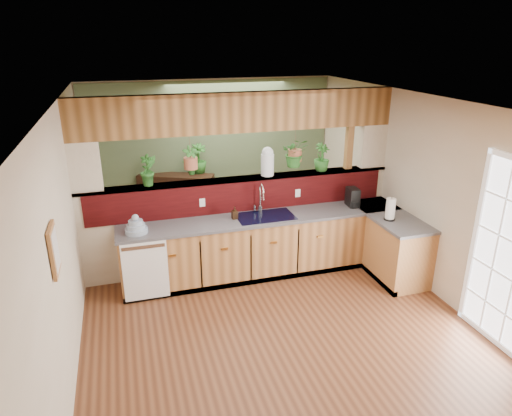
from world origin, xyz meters
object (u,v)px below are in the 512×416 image
object	(u,v)px
faucet	(261,197)
paper_towel	(390,209)
shelving_console	(177,198)
coffee_maker	(353,198)
soap_dispenser	(235,213)
glass_jar	(267,161)
dish_stack	(136,227)

from	to	relation	value
faucet	paper_towel	size ratio (longest dim) A/B	1.32
paper_towel	shelving_console	bearing A→B (deg)	132.03
faucet	coffee_maker	distance (m)	1.42
soap_dispenser	glass_jar	distance (m)	0.91
faucet	dish_stack	xyz separation A→B (m)	(-1.77, -0.23, -0.16)
coffee_maker	glass_jar	xyz separation A→B (m)	(-1.24, 0.35, 0.57)
dish_stack	glass_jar	size ratio (longest dim) A/B	0.70
soap_dispenser	paper_towel	xyz separation A→B (m)	(2.07, -0.66, 0.06)
faucet	shelving_console	xyz separation A→B (m)	(-0.96, 2.12, -0.64)
dish_stack	glass_jar	bearing A→B (deg)	12.97
dish_stack	paper_towel	bearing A→B (deg)	-9.09
soap_dispenser	paper_towel	bearing A→B (deg)	-17.62
coffee_maker	soap_dispenser	bearing A→B (deg)	-175.62
faucet	dish_stack	bearing A→B (deg)	-172.61
coffee_maker	paper_towel	size ratio (longest dim) A/B	0.83
dish_stack	shelving_console	xyz separation A→B (m)	(0.81, 2.35, -0.48)
paper_towel	faucet	bearing A→B (deg)	154.76
glass_jar	dish_stack	bearing A→B (deg)	-167.03
dish_stack	paper_towel	world-z (taller)	paper_towel
faucet	glass_jar	size ratio (longest dim) A/B	1.04
faucet	soap_dispenser	bearing A→B (deg)	-164.15
faucet	glass_jar	xyz separation A→B (m)	(0.17, 0.22, 0.47)
soap_dispenser	shelving_console	bearing A→B (deg)	103.57
coffee_maker	shelving_console	world-z (taller)	coffee_maker
dish_stack	coffee_maker	size ratio (longest dim) A/B	1.06
dish_stack	shelving_console	bearing A→B (deg)	70.96
shelving_console	dish_stack	bearing A→B (deg)	-84.55
glass_jar	shelving_console	bearing A→B (deg)	120.70
paper_towel	shelving_console	distance (m)	3.93
dish_stack	coffee_maker	world-z (taller)	coffee_maker
paper_towel	glass_jar	bearing A→B (deg)	146.14
coffee_maker	glass_jar	distance (m)	1.41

